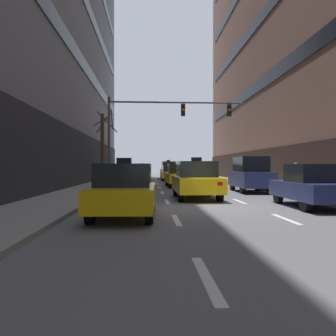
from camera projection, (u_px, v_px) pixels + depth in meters
ground_plane at (212, 207)px, 12.71m from camera, size 120.00×120.00×0.00m
sidewalk_left at (43, 206)px, 12.36m from camera, size 2.89×80.00×0.14m
lane_stripe_l1_s2 at (206, 277)px, 4.63m from camera, size 0.16×2.00×0.01m
lane_stripe_l1_s3 at (176, 220)px, 9.62m from camera, size 0.16×2.00×0.01m
lane_stripe_l1_s4 at (167, 202)px, 14.62m from camera, size 0.16×2.00×0.01m
lane_stripe_l1_s5 at (162, 193)px, 19.61m from camera, size 0.16×2.00×0.01m
lane_stripe_l1_s6 at (160, 187)px, 24.60m from camera, size 0.16×2.00×0.01m
lane_stripe_l1_s7 at (158, 184)px, 29.59m from camera, size 0.16×2.00×0.01m
lane_stripe_l1_s8 at (156, 181)px, 34.58m from camera, size 0.16×2.00×0.01m
lane_stripe_l1_s9 at (155, 180)px, 39.58m from camera, size 0.16×2.00×0.01m
lane_stripe_l1_s10 at (155, 178)px, 44.57m from camera, size 0.16×2.00×0.01m
lane_stripe_l2_s3 at (286, 219)px, 9.80m from camera, size 0.16×2.00×0.01m
lane_stripe_l2_s4 at (239, 201)px, 14.79m from camera, size 0.16×2.00×0.01m
lane_stripe_l2_s5 at (217, 193)px, 19.78m from camera, size 0.16×2.00×0.01m
lane_stripe_l2_s6 at (203, 187)px, 24.78m from camera, size 0.16×2.00×0.01m
lane_stripe_l2_s7 at (194, 184)px, 29.77m from camera, size 0.16×2.00×0.01m
lane_stripe_l2_s8 at (187, 181)px, 34.76m from camera, size 0.16×2.00×0.01m
lane_stripe_l2_s9 at (182, 179)px, 39.75m from camera, size 0.16×2.00×0.01m
lane_stripe_l2_s10 at (179, 178)px, 44.74m from camera, size 0.16×2.00×0.01m
taxi_driving_0 at (142, 172)px, 40.05m from camera, size 1.98×4.56×1.88m
taxi_driving_1 at (170, 173)px, 35.91m from camera, size 1.85×4.41×1.83m
taxi_driving_2 at (180, 176)px, 25.08m from camera, size 2.03×4.59×1.89m
taxi_driving_3 at (196, 180)px, 16.05m from camera, size 1.97×4.66×1.93m
car_driving_4 at (139, 175)px, 29.87m from camera, size 1.85×4.25×1.58m
taxi_driving_5 at (125, 191)px, 10.17m from camera, size 1.91×4.28×1.76m
taxi_driving_6 at (168, 170)px, 42.38m from camera, size 1.96×4.45×2.31m
car_parked_1 at (312, 186)px, 12.61m from camera, size 1.90×4.30×1.59m
car_parked_2 at (250, 175)px, 20.22m from camera, size 1.92×4.34×2.08m
traffic_signal_0 at (157, 121)px, 23.98m from camera, size 9.48×0.35×6.22m
street_tree_0 at (103, 147)px, 26.01m from camera, size 1.89×1.92×5.68m
pedestrian_0 at (296, 174)px, 19.77m from camera, size 0.44×0.36×1.59m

